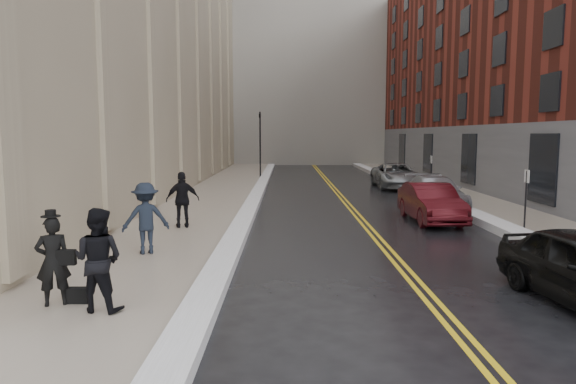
{
  "coord_description": "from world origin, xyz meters",
  "views": [
    {
      "loc": [
        -0.52,
        -9.91,
        3.46
      ],
      "look_at": [
        -0.49,
        6.63,
        1.6
      ],
      "focal_mm": 32.0,
      "sensor_mm": 36.0,
      "label": 1
    }
  ],
  "objects_px": {
    "car_maroon": "(431,203)",
    "pedestrian_b": "(146,218)",
    "pedestrian_main": "(53,261)",
    "pedestrian_a": "(98,260)",
    "pedestrian_c": "(183,200)",
    "car_silver_near": "(435,192)",
    "car_silver_far": "(396,176)"
  },
  "relations": [
    {
      "from": "car_maroon",
      "to": "pedestrian_a",
      "type": "distance_m",
      "value": 14.2
    },
    {
      "from": "car_maroon",
      "to": "pedestrian_b",
      "type": "xyz_separation_m",
      "value": [
        -9.66,
        -6.06,
        0.38
      ]
    },
    {
      "from": "car_silver_near",
      "to": "pedestrian_a",
      "type": "distance_m",
      "value": 17.81
    },
    {
      "from": "car_maroon",
      "to": "pedestrian_a",
      "type": "xyz_separation_m",
      "value": [
        -9.26,
        -10.76,
        0.37
      ]
    },
    {
      "from": "car_maroon",
      "to": "pedestrian_main",
      "type": "xyz_separation_m",
      "value": [
        -10.25,
        -10.46,
        0.26
      ]
    },
    {
      "from": "car_silver_far",
      "to": "pedestrian_main",
      "type": "relative_size",
      "value": 3.29
    },
    {
      "from": "car_maroon",
      "to": "pedestrian_main",
      "type": "height_order",
      "value": "pedestrian_main"
    },
    {
      "from": "pedestrian_a",
      "to": "pedestrian_c",
      "type": "bearing_deg",
      "value": -78.16
    },
    {
      "from": "car_silver_near",
      "to": "pedestrian_b",
      "type": "relative_size",
      "value": 2.64
    },
    {
      "from": "car_maroon",
      "to": "pedestrian_b",
      "type": "bearing_deg",
      "value": -149.29
    },
    {
      "from": "car_maroon",
      "to": "pedestrian_a",
      "type": "relative_size",
      "value": 2.36
    },
    {
      "from": "car_maroon",
      "to": "pedestrian_a",
      "type": "height_order",
      "value": "pedestrian_a"
    },
    {
      "from": "pedestrian_a",
      "to": "pedestrian_b",
      "type": "relative_size",
      "value": 0.99
    },
    {
      "from": "car_silver_near",
      "to": "pedestrian_a",
      "type": "xyz_separation_m",
      "value": [
        -10.47,
        -14.4,
        0.37
      ]
    },
    {
      "from": "pedestrian_main",
      "to": "pedestrian_a",
      "type": "xyz_separation_m",
      "value": [
        0.99,
        -0.3,
        0.11
      ]
    },
    {
      "from": "car_silver_far",
      "to": "pedestrian_b",
      "type": "distance_m",
      "value": 22.11
    },
    {
      "from": "car_maroon",
      "to": "pedestrian_c",
      "type": "bearing_deg",
      "value": -169.21
    },
    {
      "from": "car_maroon",
      "to": "car_silver_far",
      "type": "height_order",
      "value": "car_silver_far"
    },
    {
      "from": "pedestrian_main",
      "to": "car_silver_near",
      "type": "bearing_deg",
      "value": -152.02
    },
    {
      "from": "pedestrian_b",
      "to": "pedestrian_c",
      "type": "xyz_separation_m",
      "value": [
        0.22,
        4.02,
        0.0
      ]
    },
    {
      "from": "car_silver_near",
      "to": "pedestrian_main",
      "type": "height_order",
      "value": "pedestrian_main"
    },
    {
      "from": "pedestrian_a",
      "to": "pedestrian_c",
      "type": "distance_m",
      "value": 8.72
    },
    {
      "from": "pedestrian_a",
      "to": "pedestrian_main",
      "type": "bearing_deg",
      "value": -6.28
    },
    {
      "from": "pedestrian_main",
      "to": "pedestrian_a",
      "type": "bearing_deg",
      "value": 140.14
    },
    {
      "from": "car_silver_near",
      "to": "car_silver_far",
      "type": "distance_m",
      "value": 9.45
    },
    {
      "from": "car_maroon",
      "to": "pedestrian_c",
      "type": "distance_m",
      "value": 9.67
    },
    {
      "from": "car_maroon",
      "to": "pedestrian_c",
      "type": "height_order",
      "value": "pedestrian_c"
    },
    {
      "from": "car_silver_near",
      "to": "pedestrian_a",
      "type": "bearing_deg",
      "value": -124.98
    },
    {
      "from": "pedestrian_a",
      "to": "pedestrian_b",
      "type": "height_order",
      "value": "pedestrian_b"
    },
    {
      "from": "car_silver_far",
      "to": "pedestrian_a",
      "type": "relative_size",
      "value": 2.93
    },
    {
      "from": "car_silver_near",
      "to": "pedestrian_main",
      "type": "bearing_deg",
      "value": -128.06
    },
    {
      "from": "car_silver_near",
      "to": "pedestrian_main",
      "type": "xyz_separation_m",
      "value": [
        -11.46,
        -14.1,
        0.26
      ]
    }
  ]
}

